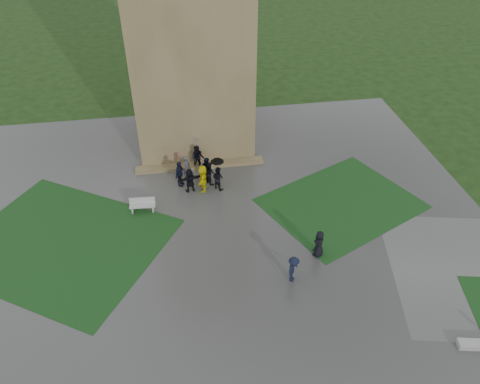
{
  "coord_description": "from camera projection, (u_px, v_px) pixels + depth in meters",
  "views": [
    {
      "loc": [
        -1.52,
        -16.96,
        18.54
      ],
      "look_at": [
        2.08,
        5.66,
        1.2
      ],
      "focal_mm": 35.0,
      "sensor_mm": 36.0,
      "label": 1
    }
  ],
  "objects": [
    {
      "name": "lawn_inset_right",
      "position": [
        341.0,
        203.0,
        29.72
      ],
      "size": [
        11.12,
        10.15,
        0.01
      ],
      "primitive_type": "cube",
      "rotation": [
        0.0,
        0.0,
        0.44
      ],
      "color": "#123413",
      "rests_on": "plaza"
    },
    {
      "name": "lawn_inset_left",
      "position": [
        63.0,
        243.0,
        26.8
      ],
      "size": [
        14.1,
        13.46,
        0.01
      ],
      "primitive_type": "cube",
      "rotation": [
        0.0,
        0.0,
        -0.56
      ],
      "color": "#123413",
      "rests_on": "plaza"
    },
    {
      "name": "plaza",
      "position": [
        214.0,
        251.0,
        26.3
      ],
      "size": [
        34.0,
        34.0,
        0.02
      ],
      "primitive_type": "cube",
      "color": "#383835",
      "rests_on": "ground"
    },
    {
      "name": "bench",
      "position": [
        142.0,
        205.0,
        28.85
      ],
      "size": [
        1.6,
        0.58,
        0.91
      ],
      "rotation": [
        0.0,
        0.0,
        -0.05
      ],
      "color": "#AAABA6",
      "rests_on": "plaza"
    },
    {
      "name": "tower",
      "position": [
        187.0,
        18.0,
        31.11
      ],
      "size": [
        8.0,
        8.0,
        18.0
      ],
      "primitive_type": "cube",
      "color": "brown",
      "rests_on": "ground"
    },
    {
      "name": "tower_plinth",
      "position": [
        200.0,
        165.0,
        33.0
      ],
      "size": [
        9.0,
        0.8,
        0.22
      ],
      "primitive_type": "cube",
      "color": "brown",
      "rests_on": "plaza"
    },
    {
      "name": "pedestrian_near",
      "position": [
        319.0,
        244.0,
        25.55
      ],
      "size": [
        0.98,
        0.95,
        1.67
      ],
      "primitive_type": "imported",
      "rotation": [
        0.0,
        0.0,
        3.83
      ],
      "color": "black",
      "rests_on": "plaza"
    },
    {
      "name": "visitor_cluster",
      "position": [
        196.0,
        169.0,
        30.72
      ],
      "size": [
        3.44,
        3.82,
        2.58
      ],
      "color": "black",
      "rests_on": "plaza"
    },
    {
      "name": "ground",
      "position": [
        218.0,
        277.0,
        24.73
      ],
      "size": [
        120.0,
        120.0,
        0.0
      ],
      "primitive_type": "plane",
      "color": "black"
    },
    {
      "name": "pedestrian_mid",
      "position": [
        293.0,
        269.0,
        24.09
      ],
      "size": [
        1.0,
        1.15,
        1.59
      ],
      "primitive_type": "imported",
      "rotation": [
        0.0,
        0.0,
        0.99
      ],
      "color": "black",
      "rests_on": "plaza"
    }
  ]
}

